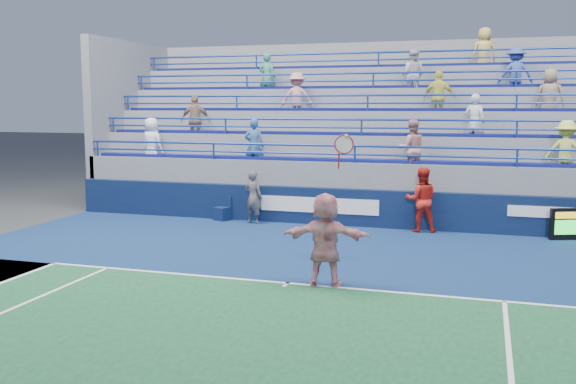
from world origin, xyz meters
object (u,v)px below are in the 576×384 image
(line_judge, at_px, (253,197))
(ball_girl, at_px, (421,200))
(serve_speed_board, at_px, (573,224))
(judge_chair, at_px, (223,213))
(tennis_player, at_px, (325,239))

(line_judge, xyz_separation_m, ball_girl, (4.93, 0.19, 0.10))
(serve_speed_board, relative_size, judge_chair, 1.60)
(serve_speed_board, height_order, tennis_player, tennis_player)
(ball_girl, bearing_deg, tennis_player, 67.61)
(serve_speed_board, height_order, judge_chair, serve_speed_board)
(judge_chair, bearing_deg, line_judge, -11.30)
(judge_chair, xyz_separation_m, ball_girl, (6.03, -0.03, 0.67))
(ball_girl, bearing_deg, line_judge, -8.58)
(tennis_player, height_order, line_judge, tennis_player)
(tennis_player, bearing_deg, line_judge, 121.88)
(judge_chair, relative_size, ball_girl, 0.41)
(serve_speed_board, relative_size, line_judge, 0.74)
(tennis_player, relative_size, ball_girl, 1.64)
(tennis_player, bearing_deg, ball_girl, 78.35)
(tennis_player, distance_m, ball_girl, 6.22)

